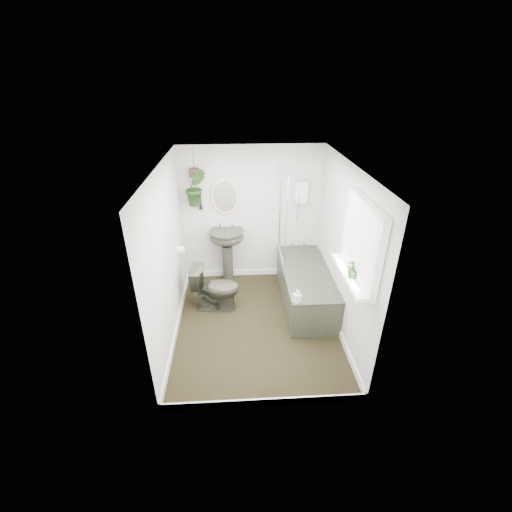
{
  "coord_description": "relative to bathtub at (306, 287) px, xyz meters",
  "views": [
    {
      "loc": [
        -0.25,
        -3.94,
        3.25
      ],
      "look_at": [
        0.0,
        0.15,
        1.05
      ],
      "focal_mm": 24.0,
      "sensor_mm": 36.0,
      "label": 1
    }
  ],
  "objects": [
    {
      "name": "bathtub",
      "position": [
        0.0,
        0.0,
        0.0
      ],
      "size": [
        0.72,
        1.72,
        0.58
      ],
      "primitive_type": null,
      "color": "#32342A",
      "rests_on": "floor"
    },
    {
      "name": "ceiling",
      "position": [
        -0.8,
        -0.5,
        2.02
      ],
      "size": [
        2.3,
        2.8,
        0.02
      ],
      "primitive_type": "cube",
      "color": "white",
      "rests_on": "ground"
    },
    {
      "name": "hanging_pot",
      "position": [
        -1.66,
        0.75,
        1.63
      ],
      "size": [
        0.16,
        0.16,
        0.12
      ],
      "primitive_type": "cylinder",
      "color": "#452D22",
      "rests_on": "ceiling"
    },
    {
      "name": "wall_sconce",
      "position": [
        -1.62,
        0.86,
        1.11
      ],
      "size": [
        0.04,
        0.04,
        0.22
      ],
      "primitive_type": "cylinder",
      "color": "black",
      "rests_on": "wall_back"
    },
    {
      "name": "floor",
      "position": [
        -0.8,
        -0.5,
        -0.3
      ],
      "size": [
        2.3,
        2.8,
        0.02
      ],
      "primitive_type": "cube",
      "color": "black",
      "rests_on": "ground"
    },
    {
      "name": "wall_back",
      "position": [
        -0.8,
        0.91,
        0.86
      ],
      "size": [
        2.3,
        0.02,
        2.3
      ],
      "primitive_type": "cube",
      "color": "white",
      "rests_on": "ground"
    },
    {
      "name": "shower_box",
      "position": [
        0.0,
        0.84,
        1.26
      ],
      "size": [
        0.2,
        0.1,
        0.35
      ],
      "primitive_type": "cube",
      "color": "white",
      "rests_on": "wall_back"
    },
    {
      "name": "wall_right",
      "position": [
        0.36,
        -0.5,
        0.86
      ],
      "size": [
        0.02,
        2.8,
        2.3
      ],
      "primitive_type": "cube",
      "color": "white",
      "rests_on": "ground"
    },
    {
      "name": "pedestal_sink",
      "position": [
        -1.22,
        0.73,
        0.19
      ],
      "size": [
        0.62,
        0.55,
        0.97
      ],
      "primitive_type": null,
      "rotation": [
        0.0,
        0.0,
        -0.12
      ],
      "color": "#32342A",
      "rests_on": "floor"
    },
    {
      "name": "skirting",
      "position": [
        -0.8,
        -0.5,
        -0.24
      ],
      "size": [
        2.3,
        2.8,
        0.1
      ],
      "primitive_type": "cube",
      "color": "white",
      "rests_on": "floor"
    },
    {
      "name": "bath_screen",
      "position": [
        -0.33,
        0.49,
        0.99
      ],
      "size": [
        0.04,
        0.72,
        1.4
      ],
      "primitive_type": null,
      "color": "silver",
      "rests_on": "bathtub"
    },
    {
      "name": "hanging_plant",
      "position": [
        -1.66,
        0.75,
        1.4
      ],
      "size": [
        0.36,
        0.32,
        0.58
      ],
      "primitive_type": "imported",
      "rotation": [
        0.0,
        0.0,
        0.2
      ],
      "color": "black",
      "rests_on": "ceiling"
    },
    {
      "name": "soap_bottle",
      "position": [
        -0.29,
        -0.79,
        0.38
      ],
      "size": [
        0.11,
        0.11,
        0.19
      ],
      "primitive_type": "imported",
      "rotation": [
        0.0,
        0.0,
        0.42
      ],
      "color": "black",
      "rests_on": "bathtub"
    },
    {
      "name": "window_sill",
      "position": [
        0.22,
        -1.2,
        0.94
      ],
      "size": [
        0.18,
        1.0,
        0.04
      ],
      "primitive_type": "cube",
      "color": "white",
      "rests_on": "wall_right"
    },
    {
      "name": "sill_plant",
      "position": [
        0.22,
        -1.27,
        1.07
      ],
      "size": [
        0.22,
        0.19,
        0.22
      ],
      "primitive_type": "imported",
      "rotation": [
        0.0,
        0.0,
        0.11
      ],
      "color": "black",
      "rests_on": "window_sill"
    },
    {
      "name": "wall_left",
      "position": [
        -1.96,
        -0.5,
        0.86
      ],
      "size": [
        0.02,
        2.8,
        2.3
      ],
      "primitive_type": "cube",
      "color": "white",
      "rests_on": "ground"
    },
    {
      "name": "window_blinds",
      "position": [
        0.24,
        -1.2,
        1.36
      ],
      "size": [
        0.01,
        0.86,
        0.76
      ],
      "primitive_type": "cube",
      "color": "white",
      "rests_on": "wall_right"
    },
    {
      "name": "toilet_roll_holder",
      "position": [
        -1.9,
        0.2,
        0.61
      ],
      "size": [
        0.11,
        0.11,
        0.11
      ],
      "primitive_type": "cylinder",
      "rotation": [
        0.0,
        1.57,
        0.0
      ],
      "color": "white",
      "rests_on": "wall_left"
    },
    {
      "name": "oval_mirror",
      "position": [
        -1.22,
        0.87,
        1.21
      ],
      "size": [
        0.46,
        0.03,
        0.62
      ],
      "primitive_type": "ellipsoid",
      "color": "beige",
      "rests_on": "wall_back"
    },
    {
      "name": "window_recess",
      "position": [
        0.29,
        -1.2,
        1.36
      ],
      "size": [
        0.08,
        1.0,
        0.9
      ],
      "primitive_type": "cube",
      "color": "white",
      "rests_on": "wall_right"
    },
    {
      "name": "toilet",
      "position": [
        -1.4,
        -0.05,
        0.07
      ],
      "size": [
        0.74,
        0.46,
        0.72
      ],
      "primitive_type": "imported",
      "rotation": [
        0.0,
        0.0,
        1.48
      ],
      "color": "#32342A",
      "rests_on": "floor"
    },
    {
      "name": "wall_front",
      "position": [
        -0.8,
        -1.91,
        0.86
      ],
      "size": [
        2.3,
        0.02,
        2.3
      ],
      "primitive_type": "cube",
      "color": "white",
      "rests_on": "ground"
    }
  ]
}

